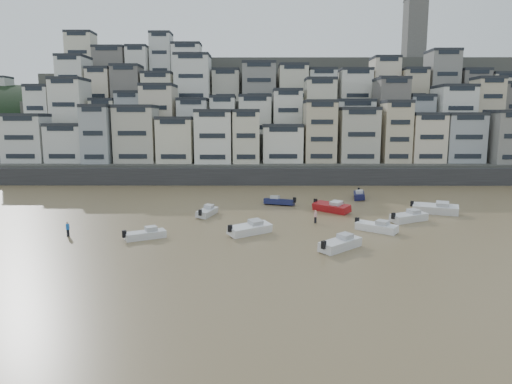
{
  "coord_description": "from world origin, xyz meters",
  "views": [
    {
      "loc": [
        6.07,
        -29.18,
        13.42
      ],
      "look_at": [
        5.75,
        30.0,
        4.0
      ],
      "focal_mm": 32.0,
      "sensor_mm": 36.0,
      "label": 1
    }
  ],
  "objects_px": {
    "boat_h": "(279,200)",
    "boat_j": "(145,233)",
    "boat_a": "(340,242)",
    "boat_e": "(331,206)",
    "boat_f": "(207,211)",
    "boat_i": "(359,194)",
    "boat_d": "(409,215)",
    "person_pink": "(315,217)",
    "boat_c": "(250,228)",
    "person_blue": "(68,229)",
    "boat_g": "(435,207)",
    "boat_b": "(377,225)"
  },
  "relations": [
    {
      "from": "boat_d",
      "to": "boat_h",
      "type": "relative_size",
      "value": 1.14
    },
    {
      "from": "boat_c",
      "to": "person_pink",
      "type": "relative_size",
      "value": 3.44
    },
    {
      "from": "boat_c",
      "to": "boat_e",
      "type": "xyz_separation_m",
      "value": [
        11.71,
        13.34,
        0.04
      ]
    },
    {
      "from": "boat_b",
      "to": "boat_c",
      "type": "distance_m",
      "value": 15.38
    },
    {
      "from": "boat_e",
      "to": "person_pink",
      "type": "relative_size",
      "value": 3.62
    },
    {
      "from": "boat_a",
      "to": "boat_b",
      "type": "distance_m",
      "value": 9.65
    },
    {
      "from": "boat_a",
      "to": "person_pink",
      "type": "relative_size",
      "value": 3.41
    },
    {
      "from": "boat_i",
      "to": "person_blue",
      "type": "height_order",
      "value": "person_blue"
    },
    {
      "from": "boat_a",
      "to": "boat_e",
      "type": "distance_m",
      "value": 19.71
    },
    {
      "from": "boat_g",
      "to": "boat_h",
      "type": "xyz_separation_m",
      "value": [
        -22.14,
        6.93,
        -0.2
      ]
    },
    {
      "from": "boat_f",
      "to": "boat_h",
      "type": "height_order",
      "value": "boat_f"
    },
    {
      "from": "boat_h",
      "to": "person_blue",
      "type": "height_order",
      "value": "person_blue"
    },
    {
      "from": "boat_i",
      "to": "person_pink",
      "type": "xyz_separation_m",
      "value": [
        -9.82,
        -18.84,
        0.06
      ]
    },
    {
      "from": "boat_g",
      "to": "person_pink",
      "type": "relative_size",
      "value": 3.89
    },
    {
      "from": "boat_d",
      "to": "boat_a",
      "type": "bearing_deg",
      "value": -159.88
    },
    {
      "from": "boat_d",
      "to": "boat_i",
      "type": "relative_size",
      "value": 1.01
    },
    {
      "from": "boat_e",
      "to": "person_pink",
      "type": "distance_m",
      "value": 8.02
    },
    {
      "from": "boat_d",
      "to": "person_blue",
      "type": "distance_m",
      "value": 42.9
    },
    {
      "from": "boat_h",
      "to": "boat_b",
      "type": "bearing_deg",
      "value": 141.33
    },
    {
      "from": "boat_c",
      "to": "boat_g",
      "type": "height_order",
      "value": "boat_g"
    },
    {
      "from": "boat_d",
      "to": "boat_i",
      "type": "xyz_separation_m",
      "value": [
        -2.73,
        17.88,
        -0.01
      ]
    },
    {
      "from": "person_pink",
      "to": "person_blue",
      "type": "bearing_deg",
      "value": -166.54
    },
    {
      "from": "boat_c",
      "to": "boat_g",
      "type": "relative_size",
      "value": 0.88
    },
    {
      "from": "boat_d",
      "to": "person_blue",
      "type": "relative_size",
      "value": 3.46
    },
    {
      "from": "person_blue",
      "to": "boat_j",
      "type": "bearing_deg",
      "value": -6.13
    },
    {
      "from": "boat_b",
      "to": "boat_i",
      "type": "height_order",
      "value": "boat_i"
    },
    {
      "from": "boat_c",
      "to": "boat_e",
      "type": "bearing_deg",
      "value": 11.34
    },
    {
      "from": "boat_b",
      "to": "person_blue",
      "type": "height_order",
      "value": "person_blue"
    },
    {
      "from": "boat_g",
      "to": "boat_i",
      "type": "distance_m",
      "value": 15.18
    },
    {
      "from": "boat_i",
      "to": "person_blue",
      "type": "distance_m",
      "value": 47.17
    },
    {
      "from": "boat_c",
      "to": "boat_f",
      "type": "distance_m",
      "value": 12.27
    },
    {
      "from": "boat_f",
      "to": "boat_i",
      "type": "height_order",
      "value": "boat_i"
    },
    {
      "from": "boat_d",
      "to": "boat_f",
      "type": "bearing_deg",
      "value": 143.55
    },
    {
      "from": "boat_g",
      "to": "boat_c",
      "type": "bearing_deg",
      "value": -133.96
    },
    {
      "from": "boat_j",
      "to": "person_pink",
      "type": "height_order",
      "value": "person_pink"
    },
    {
      "from": "boat_h",
      "to": "boat_j",
      "type": "height_order",
      "value": "boat_h"
    },
    {
      "from": "boat_d",
      "to": "boat_b",
      "type": "bearing_deg",
      "value": -165.2
    },
    {
      "from": "boat_a",
      "to": "person_blue",
      "type": "xyz_separation_m",
      "value": [
        -30.68,
        5.17,
        0.06
      ]
    },
    {
      "from": "boat_h",
      "to": "boat_c",
      "type": "bearing_deg",
      "value": 96.35
    },
    {
      "from": "boat_b",
      "to": "boat_g",
      "type": "height_order",
      "value": "boat_g"
    },
    {
      "from": "boat_c",
      "to": "person_pink",
      "type": "bearing_deg",
      "value": -2.01
    },
    {
      "from": "boat_c",
      "to": "boat_h",
      "type": "xyz_separation_m",
      "value": [
        4.32,
        18.98,
        -0.1
      ]
    },
    {
      "from": "boat_i",
      "to": "boat_a",
      "type": "bearing_deg",
      "value": -5.1
    },
    {
      "from": "person_blue",
      "to": "boat_h",
      "type": "bearing_deg",
      "value": 38.25
    },
    {
      "from": "boat_a",
      "to": "person_pink",
      "type": "bearing_deg",
      "value": 51.34
    },
    {
      "from": "boat_b",
      "to": "boat_d",
      "type": "relative_size",
      "value": 0.91
    },
    {
      "from": "boat_e",
      "to": "person_pink",
      "type": "xyz_separation_m",
      "value": [
        -3.25,
        -7.33,
        0.01
      ]
    },
    {
      "from": "boat_i",
      "to": "boat_j",
      "type": "bearing_deg",
      "value": -37.67
    },
    {
      "from": "boat_f",
      "to": "boat_j",
      "type": "xyz_separation_m",
      "value": [
        -5.63,
        -12.63,
        -0.05
      ]
    },
    {
      "from": "boat_b",
      "to": "boat_c",
      "type": "relative_size",
      "value": 0.91
    }
  ]
}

